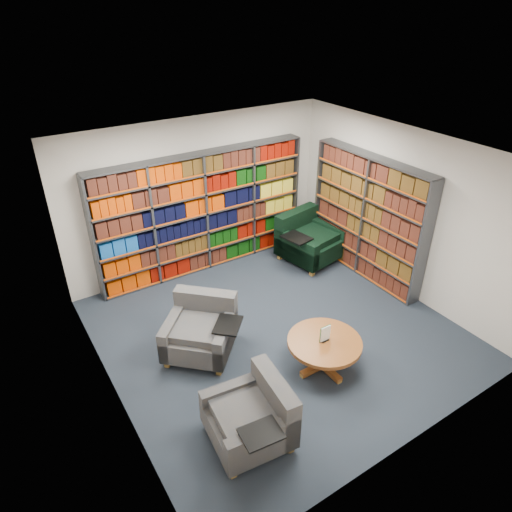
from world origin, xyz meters
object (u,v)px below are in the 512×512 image
chair_teal_left (202,330)px  chair_teal_front (255,417)px  coffee_table (324,346)px  chair_green_right (307,241)px

chair_teal_left → chair_teal_front: chair_teal_left is taller
chair_teal_front → coffee_table: (1.41, 0.45, 0.06)m
chair_teal_left → chair_green_right: 3.19m
chair_teal_left → coffee_table: chair_teal_left is taller
chair_green_right → chair_teal_front: chair_green_right is taller
chair_green_right → chair_teal_front: size_ratio=1.19×
chair_teal_left → chair_green_right: (2.92, 1.27, 0.04)m
chair_green_right → chair_teal_front: bearing=-136.1°
chair_teal_front → coffee_table: bearing=17.8°
chair_teal_left → chair_teal_front: bearing=-96.2°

